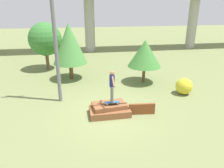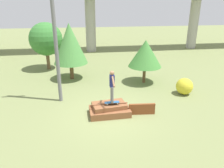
{
  "view_description": "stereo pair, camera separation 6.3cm",
  "coord_description": "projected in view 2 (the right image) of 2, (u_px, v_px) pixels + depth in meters",
  "views": [
    {
      "loc": [
        -1.39,
        -9.66,
        5.34
      ],
      "look_at": [
        0.11,
        -0.06,
        1.66
      ],
      "focal_mm": 35.0,
      "sensor_mm": 36.0,
      "label": 1
    },
    {
      "loc": [
        -1.33,
        -9.67,
        5.34
      ],
      "look_at": [
        0.11,
        -0.06,
        1.66
      ],
      "focal_mm": 35.0,
      "sensor_mm": 36.0,
      "label": 2
    }
  ],
  "objects": [
    {
      "name": "tree_behind_right",
      "position": [
        70.0,
        44.0,
        15.23
      ],
      "size": [
        2.4,
        2.4,
        4.0
      ],
      "color": "brown",
      "rests_on": "ground_plane"
    },
    {
      "name": "utility_pole",
      "position": [
        53.0,
        18.0,
        10.93
      ],
      "size": [
        1.3,
        0.2,
        8.91
      ],
      "color": "slate",
      "rests_on": "ground_plane"
    },
    {
      "name": "scrap_plank_loose",
      "position": [
        142.0,
        109.0,
        10.93
      ],
      "size": [
        1.32,
        0.22,
        0.57
      ],
      "color": "brown",
      "rests_on": "ground_plane"
    },
    {
      "name": "scrap_pile",
      "position": [
        109.0,
        110.0,
        10.95
      ],
      "size": [
        2.03,
        1.29,
        0.62
      ],
      "color": "brown",
      "rests_on": "ground_plane"
    },
    {
      "name": "tree_mid_back",
      "position": [
        145.0,
        54.0,
        14.65
      ],
      "size": [
        2.26,
        2.26,
        2.97
      ],
      "color": "brown",
      "rests_on": "ground_plane"
    },
    {
      "name": "skater",
      "position": [
        112.0,
        84.0,
        10.39
      ],
      "size": [
        0.23,
        1.17,
        1.61
      ],
      "color": "slate",
      "rests_on": "skateboard"
    },
    {
      "name": "bush_yellow_flowering",
      "position": [
        184.0,
        86.0,
        13.26
      ],
      "size": [
        1.01,
        1.01,
        1.01
      ],
      "color": "gold",
      "rests_on": "ground_plane"
    },
    {
      "name": "ground_plane",
      "position": [
        110.0,
        114.0,
        11.01
      ],
      "size": [
        80.0,
        80.0,
        0.0
      ],
      "primitive_type": "plane",
      "color": "olive"
    },
    {
      "name": "tree_behind_left",
      "position": [
        46.0,
        39.0,
        17.51
      ],
      "size": [
        2.65,
        2.65,
        3.84
      ],
      "color": "brown",
      "rests_on": "ground_plane"
    },
    {
      "name": "skateboard",
      "position": [
        112.0,
        102.0,
        10.73
      ],
      "size": [
        0.74,
        0.24,
        0.09
      ],
      "color": "#23517F",
      "rests_on": "scrap_pile"
    }
  ]
}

